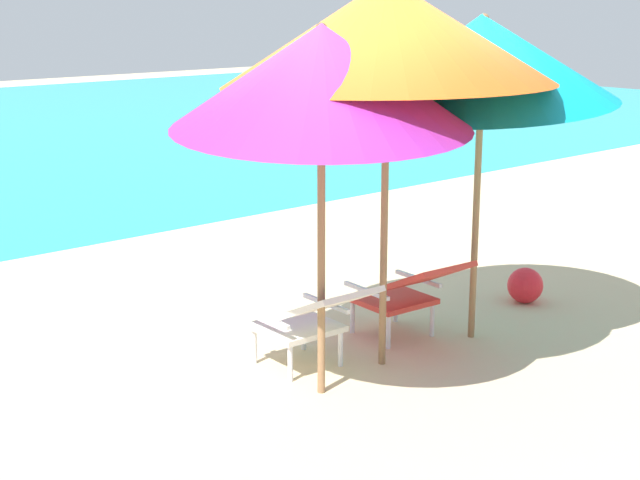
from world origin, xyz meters
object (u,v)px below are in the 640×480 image
Objects in this scene: beach_umbrella_center at (387,32)px; beach_ball at (525,285)px; lounge_chair_left at (313,316)px; beach_umbrella_right at (482,60)px; lounge_chair_right at (408,289)px; beach_umbrella_left at (321,77)px.

beach_umbrella_center is 2.86m from beach_ball.
beach_umbrella_right is at bearing -10.85° from lounge_chair_left.
beach_umbrella_center is 8.79× the size of beach_ball.
lounge_chair_right is 0.34× the size of beach_umbrella_center.
beach_umbrella_left is 3.18m from beach_ball.
lounge_chair_left reaches higher than beach_ball.
beach_umbrella_center is at bearing 176.23° from beach_umbrella_right.
lounge_chair_left is 1.68m from beach_umbrella_left.
lounge_chair_right is 0.34× the size of beach_umbrella_left.
beach_umbrella_right is at bearing -166.06° from beach_ball.
beach_ball is at bearing 13.94° from beach_umbrella_right.
lounge_chair_left is at bearing 58.46° from beach_umbrella_left.
beach_umbrella_left is 1.07× the size of beach_umbrella_right.
beach_umbrella_center reaches higher than beach_umbrella_right.
beach_umbrella_center is at bearing -23.35° from lounge_chair_left.
beach_ball is (2.36, -0.02, -0.25)m from lounge_chair_left.
beach_umbrella_center is at bearing -174.36° from beach_ball.
beach_umbrella_center is at bearing -156.88° from lounge_chair_right.
beach_umbrella_right is (0.90, -0.06, -0.21)m from beach_umbrella_center.
lounge_chair_left is 0.36× the size of beach_umbrella_right.
lounge_chair_left is 1.95m from beach_umbrella_center.
beach_umbrella_left is 8.77× the size of beach_ball.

